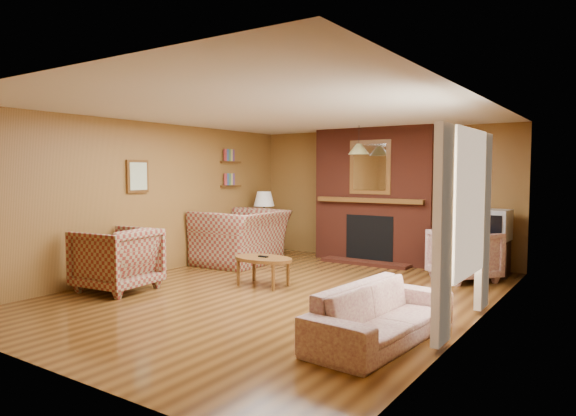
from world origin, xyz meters
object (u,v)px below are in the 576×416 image
Objects in this scene: plaid_armchair at (117,259)px; table_lamp at (264,207)px; fireplace at (375,196)px; tv_stand at (491,258)px; crt_tv at (492,225)px; side_table at (264,240)px; floral_sofa at (382,313)px; coffee_table at (263,261)px; plaid_loveseat at (241,237)px; floral_armchair at (464,255)px.

plaid_armchair is 3.60m from table_lamp.
fireplace is 2.25m from tv_stand.
side_table is at bearing -175.26° from crt_tv.
tv_stand is (4.15, 0.35, -0.00)m from side_table.
floral_sofa is 1.98× the size of coffee_table.
plaid_armchair is 1.66× the size of side_table.
plaid_loveseat is at bearing -140.02° from fireplace.
side_table reaches higher than coffee_table.
plaid_armchair is 2.00m from coffee_table.
crt_tv is at bearing 4.74° from side_table.
side_table is (-2.10, -0.53, -0.90)m from fireplace.
fireplace is at bearing 14.29° from table_lamp.
fireplace is 4.21× the size of side_table.
floral_sofa is at bearing -64.75° from fireplace.
coffee_table is 1.63× the size of tv_stand.
coffee_table is at bearing -53.61° from side_table.
coffee_table is 2.76m from side_table.
fireplace reaches higher than side_table.
floral_armchair is 0.64m from tv_stand.
floral_sofa is at bearing -41.14° from side_table.
crt_tv is (0.15, 3.84, 0.53)m from floral_sofa.
plaid_loveseat reaches higher than plaid_armchair.
side_table is 1.02× the size of tv_stand.
floral_armchair reaches higher than floral_sofa.
plaid_armchair reaches higher than floral_armchair.
plaid_loveseat is 3.73m from floral_armchair.
crt_tv is at bearing -92.98° from tv_stand.
side_table is 1.07× the size of crt_tv.
plaid_armchair is 0.52× the size of floral_sofa.
floral_armchair is at bearing 6.61° from floral_sofa.
crt_tv reaches higher than plaid_loveseat.
floral_armchair is at bearing -116.33° from tv_stand.
crt_tv is (4.15, 0.34, -0.14)m from table_lamp.
fireplace is 2.91m from coffee_table.
floral_sofa is 3.18× the size of side_table.
side_table is (-1.63, 2.22, -0.07)m from coffee_table.
plaid_armchair is 1.41× the size of table_lamp.
table_lamp is at bearing 176.43° from plaid_armchair.
table_lamp reaches higher than floral_armchair.
plaid_armchair is 5.60m from tv_stand.
table_lamp is at bearing 126.39° from coffee_table.
coffee_table is at bearing 126.16° from plaid_armchair.
fireplace is at bearing 127.22° from plaid_loveseat.
floral_sofa is 2.71× the size of table_lamp.
side_table is at bearing 0.00° from table_lamp.
plaid_armchair is 1.03× the size of coffee_table.
crt_tv is at bearing 45.52° from coffee_table.
plaid_loveseat is 4.14m from crt_tv.
plaid_loveseat is 2.59× the size of tv_stand.
floral_sofa is at bearing -95.22° from tv_stand.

